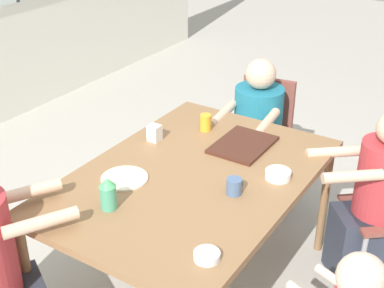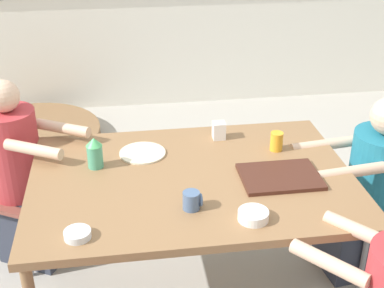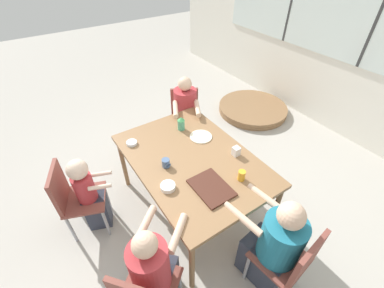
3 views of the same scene
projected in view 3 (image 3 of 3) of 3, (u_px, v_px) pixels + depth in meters
name	position (u px, v px, depth m)	size (l,w,h in m)	color
ground_plane	(192.00, 206.00, 3.05)	(16.00, 16.00, 0.00)	#B2ADA3
wall_back_with_windows	(369.00, 41.00, 3.33)	(8.40, 0.08, 2.80)	white
dining_table	(192.00, 162.00, 2.59)	(1.58, 1.09, 0.78)	olive
chair_for_man_blue_shirt	(185.00, 114.00, 3.64)	(0.54, 0.54, 0.87)	brown
chair_for_man_teal_shirt	(292.00, 260.00, 2.02)	(0.45, 0.45, 0.87)	brown
chair_for_toddler	(73.00, 195.00, 2.52)	(0.52, 0.52, 0.87)	brown
person_woman_green_shirt	(154.00, 274.00, 1.98)	(0.56, 0.59, 1.06)	#333847
person_man_blue_shirt	(186.00, 121.00, 3.52)	(0.61, 0.52, 1.13)	#333847
person_man_teal_shirt	(273.00, 248.00, 2.15)	(0.66, 0.41, 1.08)	#333847
person_toddler	(90.00, 196.00, 2.58)	(0.30, 0.39, 0.95)	#333847
food_tray_dark	(211.00, 188.00, 2.25)	(0.38, 0.28, 0.02)	#472319
coffee_mug	(166.00, 163.00, 2.44)	(0.08, 0.08, 0.08)	slate
sippy_cup	(181.00, 123.00, 2.87)	(0.08, 0.08, 0.16)	#4CA57F
juice_glass	(242.00, 175.00, 2.30)	(0.07, 0.07, 0.10)	gold
milk_carton_small	(236.00, 151.00, 2.56)	(0.07, 0.07, 0.10)	silver
bowl_white_shallow	(132.00, 143.00, 2.71)	(0.11, 0.11, 0.03)	silver
bowl_cereal	(168.00, 187.00, 2.24)	(0.13, 0.13, 0.04)	white
plate_tortillas	(201.00, 137.00, 2.81)	(0.24, 0.24, 0.01)	beige
folded_table_stack	(253.00, 109.00, 4.60)	(1.20, 1.20, 0.12)	olive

